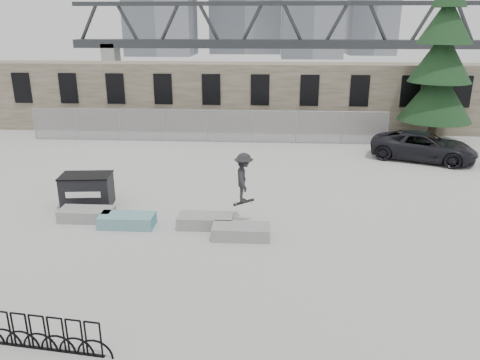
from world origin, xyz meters
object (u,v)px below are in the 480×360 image
at_px(bike_rack, 20,331).
at_px(spruce_tree, 441,61).
at_px(planter_offset, 241,231).
at_px(planter_center_right, 205,221).
at_px(suv, 424,146).
at_px(planter_center_left, 127,220).
at_px(dumpster, 87,190).
at_px(skateboarder, 244,178).
at_px(planter_far_left, 87,214).

xyz_separation_m(bike_rack, spruce_tree, (15.66, 20.35, 4.49)).
relative_size(planter_offset, bike_rack, 0.45).
height_order(planter_center_right, suv, suv).
distance_m(planter_center_left, dumpster, 2.95).
height_order(spruce_tree, suv, spruce_tree).
bearing_deg(skateboarder, planter_center_left, 95.14).
relative_size(planter_center_right, skateboarder, 1.00).
xyz_separation_m(dumpster, skateboarder, (6.43, -1.21, 1.06)).
distance_m(planter_center_right, skateboarder, 2.10).
distance_m(planter_center_right, bike_rack, 7.66).
xyz_separation_m(planter_center_right, skateboarder, (1.37, 0.59, 1.48)).
height_order(planter_far_left, dumpster, dumpster).
distance_m(planter_offset, suv, 13.85).
bearing_deg(suv, planter_offset, 160.56).
height_order(planter_center_left, planter_center_right, same).
relative_size(planter_center_left, planter_center_right, 1.00).
relative_size(spruce_tree, skateboarder, 5.73).
xyz_separation_m(planter_center_right, suv, (10.61, 9.47, 0.50)).
distance_m(bike_rack, skateboarder, 8.94).
bearing_deg(dumpster, planter_offset, -28.22).
bearing_deg(dumpster, planter_center_left, -47.38).
xyz_separation_m(spruce_tree, suv, (-1.71, -3.98, -4.18)).
height_order(planter_far_left, planter_center_left, same).
distance_m(planter_far_left, bike_rack, 7.34).
distance_m(planter_far_left, planter_offset, 6.04).
height_order(planter_offset, dumpster, dumpster).
height_order(planter_center_left, skateboarder, skateboarder).
height_order(dumpster, skateboarder, skateboarder).
bearing_deg(bike_rack, spruce_tree, 52.42).
relative_size(planter_far_left, planter_center_left, 1.00).
relative_size(planter_center_right, suv, 0.37).
bearing_deg(planter_center_left, planter_far_left, 164.62).
distance_m(planter_center_left, suv, 16.56).
height_order(planter_offset, suv, suv).
xyz_separation_m(planter_far_left, spruce_tree, (16.89, 13.12, 4.68)).
xyz_separation_m(planter_center_left, suv, (13.48, 9.60, 0.50)).
xyz_separation_m(planter_center_right, dumpster, (-5.06, 1.80, 0.41)).
height_order(dumpster, spruce_tree, spruce_tree).
bearing_deg(spruce_tree, planter_center_left, -138.20).
bearing_deg(planter_far_left, dumpster, 108.66).
distance_m(suv, skateboarder, 12.85).
relative_size(dumpster, suv, 0.39).
distance_m(planter_center_left, skateboarder, 4.55).
height_order(planter_far_left, skateboarder, skateboarder).
height_order(planter_offset, bike_rack, bike_rack).
bearing_deg(dumpster, spruce_tree, 27.88).
height_order(planter_far_left, bike_rack, bike_rack).
relative_size(planter_offset, spruce_tree, 0.17).
distance_m(planter_center_right, suv, 14.23).
xyz_separation_m(planter_center_left, skateboarder, (4.24, 0.73, 1.48)).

